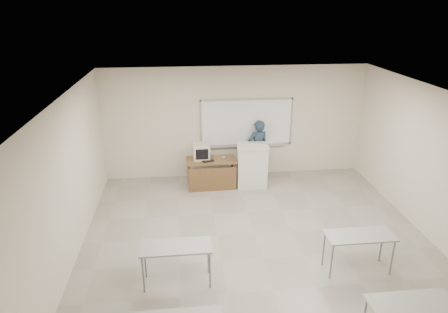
{
  "coord_description": "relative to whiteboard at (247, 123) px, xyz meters",
  "views": [
    {
      "loc": [
        -1.41,
        -6.2,
        4.54
      ],
      "look_at": [
        -0.5,
        2.2,
        1.24
      ],
      "focal_mm": 32.0,
      "sensor_mm": 36.0,
      "label": 1
    }
  ],
  "objects": [
    {
      "name": "presenter",
      "position": [
        0.3,
        -0.16,
        -0.68
      ],
      "size": [
        0.66,
        0.51,
        1.6
      ],
      "primitive_type": "imported",
      "rotation": [
        0.0,
        0.0,
        3.39
      ],
      "color": "black",
      "rests_on": "floor"
    },
    {
      "name": "laptop",
      "position": [
        -1.11,
        -0.73,
        -0.68
      ],
      "size": [
        0.3,
        0.27,
        0.22
      ],
      "rotation": [
        0.0,
        0.0,
        0.35
      ],
      "color": "black",
      "rests_on": "instructor_desk"
    },
    {
      "name": "floor",
      "position": [
        -0.3,
        -3.97,
        -1.49
      ],
      "size": [
        7.0,
        8.0,
        0.01
      ],
      "primitive_type": "cube",
      "color": "gray",
      "rests_on": "ground"
    },
    {
      "name": "student_desks",
      "position": [
        -0.3,
        -5.32,
        -0.81
      ],
      "size": [
        4.4,
        2.2,
        0.73
      ],
      "color": "gray",
      "rests_on": "floor"
    },
    {
      "name": "keyboard",
      "position": [
        0.19,
        -0.69,
        -0.35
      ],
      "size": [
        0.48,
        0.28,
        0.03
      ],
      "primitive_type": "cube",
      "rotation": [
        0.0,
        0.0,
        -0.3
      ],
      "color": "#BAB599",
      "rests_on": "podium"
    },
    {
      "name": "mouse",
      "position": [
        -0.69,
        -0.65,
        -0.71
      ],
      "size": [
        0.12,
        0.09,
        0.04
      ],
      "primitive_type": "ellipsoid",
      "rotation": [
        0.0,
        0.0,
        0.2
      ],
      "color": "#A2A3A9",
      "rests_on": "instructor_desk"
    },
    {
      "name": "podium",
      "position": [
        0.04,
        -0.77,
        -0.92
      ],
      "size": [
        0.79,
        0.58,
        1.12
      ],
      "rotation": [
        0.0,
        0.0,
        -0.07
      ],
      "color": "silver",
      "rests_on": "floor"
    },
    {
      "name": "instructor_desk",
      "position": [
        -1.01,
        -0.81,
        -0.96
      ],
      "size": [
        1.27,
        0.64,
        0.75
      ],
      "rotation": [
        0.0,
        0.0,
        0.02
      ],
      "color": "brown",
      "rests_on": "floor"
    },
    {
      "name": "crt_monitor",
      "position": [
        -1.26,
        -0.57,
        -0.54
      ],
      "size": [
        0.42,
        0.47,
        0.4
      ],
      "rotation": [
        0.0,
        0.0,
        0.05
      ],
      "color": "#BAB599",
      "rests_on": "instructor_desk"
    },
    {
      "name": "whiteboard",
      "position": [
        0.0,
        0.0,
        0.0
      ],
      "size": [
        2.48,
        0.1,
        1.31
      ],
      "color": "white",
      "rests_on": "floor"
    }
  ]
}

